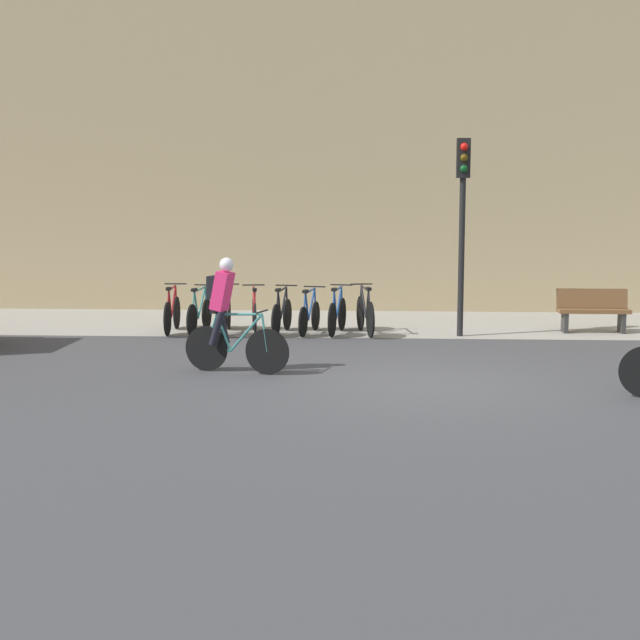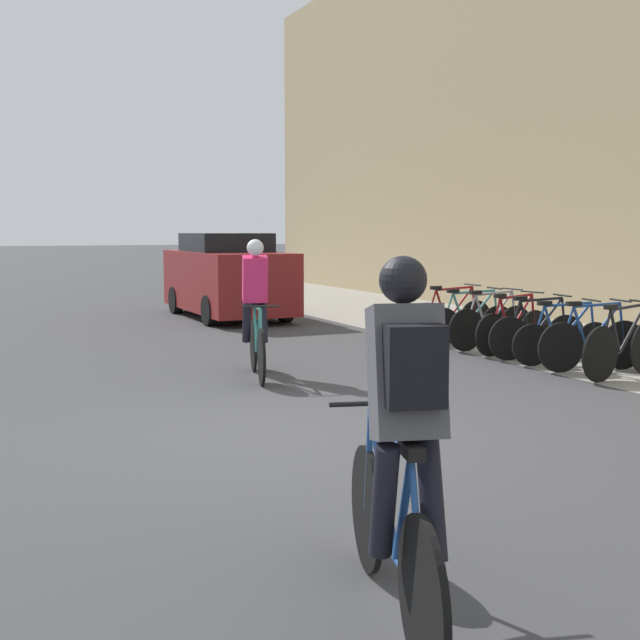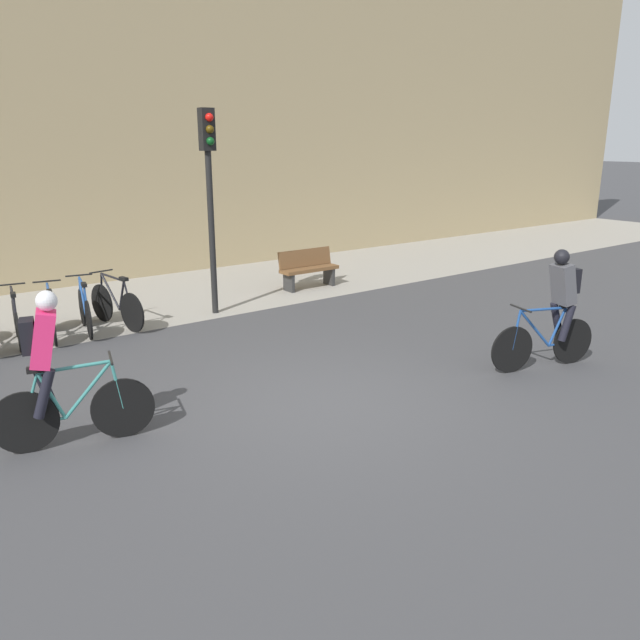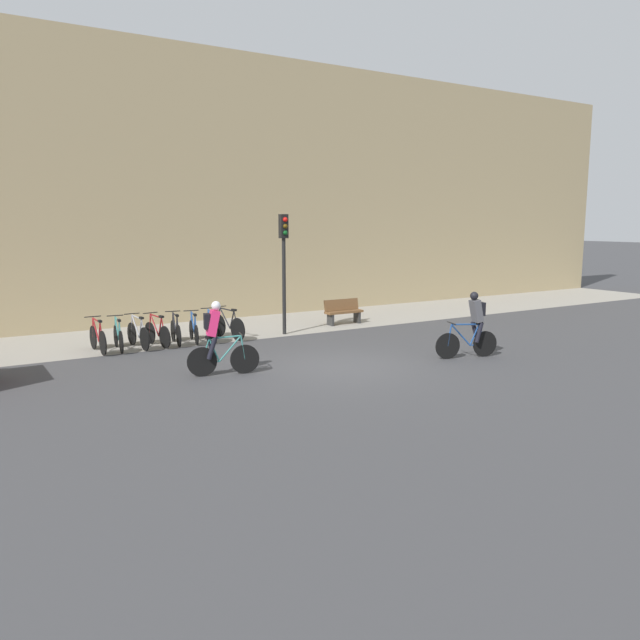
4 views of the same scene
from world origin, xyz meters
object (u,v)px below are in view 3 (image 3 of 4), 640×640
parked_bike_4 (16,321)px  bench (308,268)px  cyclist_grey (557,306)px  parked_bike_6 (85,310)px  cyclist_pink (53,367)px  parked_bike_7 (116,305)px  traffic_light_pole (209,175)px  parked_bike_5 (52,317)px

parked_bike_4 → bench: parked_bike_4 is taller
bench → cyclist_grey: bearing=-91.0°
parked_bike_4 → parked_bike_6: bearing=0.0°
parked_bike_6 → bench: bearing=5.2°
cyclist_pink → parked_bike_7: cyclist_pink is taller
parked_bike_6 → bench: 5.25m
parked_bike_4 → traffic_light_pole: 4.26m
parked_bike_7 → bench: parked_bike_7 is taller
parked_bike_5 → parked_bike_7: parked_bike_7 is taller
parked_bike_5 → parked_bike_6: bearing=0.2°
cyclist_pink → parked_bike_6: bearing=69.9°
parked_bike_6 → parked_bike_7: 0.57m
parked_bike_6 → bench: (5.23, 0.47, 0.06)m
parked_bike_6 → traffic_light_pole: 3.35m
parked_bike_7 → bench: 4.68m
parked_bike_4 → parked_bike_5: size_ratio=1.01×
parked_bike_5 → parked_bike_6: size_ratio=0.97×
cyclist_pink → parked_bike_5: cyclist_pink is taller
traffic_light_pole → bench: 3.61m
parked_bike_7 → cyclist_pink: bearing=-116.5°
cyclist_pink → parked_bike_4: size_ratio=1.13×
traffic_light_pole → bench: traffic_light_pole is taller
cyclist_pink → parked_bike_5: size_ratio=1.14×
cyclist_grey → parked_bike_5: size_ratio=1.14×
cyclist_grey → parked_bike_6: 7.91m
cyclist_grey → parked_bike_5: cyclist_grey is taller
parked_bike_6 → cyclist_pink: bearing=-110.1°
cyclist_grey → parked_bike_6: bearing=130.4°
parked_bike_4 → bench: size_ratio=1.11×
cyclist_pink → parked_bike_7: bearing=63.5°
traffic_light_pole → parked_bike_4: bearing=176.4°
parked_bike_4 → parked_bike_5: 0.57m
cyclist_grey → bench: bearing=89.0°
cyclist_pink → traffic_light_pole: bearing=45.2°
cyclist_grey → parked_bike_6: cyclist_grey is taller
parked_bike_6 → bench: size_ratio=1.13×
parked_bike_6 → parked_bike_7: (0.57, -0.00, 0.01)m
parked_bike_4 → traffic_light_pole: (3.59, -0.22, 2.28)m
cyclist_grey → parked_bike_7: size_ratio=1.04×
cyclist_pink → bench: size_ratio=1.25×
parked_bike_4 → parked_bike_5: parked_bike_4 is taller
parked_bike_7 → bench: (4.66, 0.47, 0.04)m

